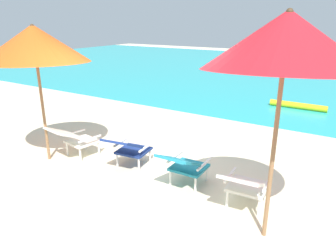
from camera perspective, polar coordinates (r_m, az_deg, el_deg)
ground_plane at (r=8.71m, az=12.40°, el=1.55°), size 40.00×40.00×0.00m
ocean_band at (r=16.94m, az=22.87°, el=8.78°), size 40.00×18.00×0.01m
swim_buoy at (r=10.07m, az=22.46°, el=3.45°), size 1.60×0.18×0.18m
lounge_chair_far_left at (r=6.16m, az=-16.69°, el=-2.06°), size 0.66×0.94×0.68m
lounge_chair_near_left at (r=5.50m, az=-7.20°, el=-3.89°), size 0.65×0.94×0.68m
lounge_chair_near_right at (r=4.86m, az=2.92°, el=-6.95°), size 0.56×0.89×0.68m
lounge_chair_far_right at (r=4.43m, az=13.75°, el=-10.20°), size 0.59×0.91×0.68m
beach_umbrella_left at (r=5.91m, az=-23.05°, el=13.56°), size 2.61×2.61×2.47m
beach_umbrella_right at (r=3.44m, az=20.63°, el=14.19°), size 2.12×2.16×2.69m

